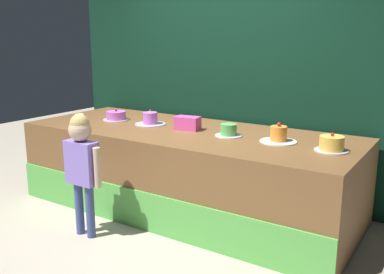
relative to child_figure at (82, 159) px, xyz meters
name	(u,v)px	position (x,y,z in m)	size (l,w,h in m)	color
ground_plane	(147,231)	(0.43, 0.39, -0.75)	(12.00, 12.00, 0.00)	#BCB29E
stage_platform	(186,170)	(0.43, 1.07, -0.31)	(3.56, 1.39, 0.87)	brown
curtain_backdrop	(224,58)	(0.43, 1.86, 0.84)	(4.25, 0.08, 3.17)	black
child_figure	(82,159)	(0.00, 0.00, 0.00)	(0.45, 0.20, 1.16)	#3F4C8C
pink_box	(188,123)	(0.43, 1.09, 0.19)	(0.26, 0.15, 0.14)	#E14DA5
donut	(80,115)	(-1.09, 0.99, 0.14)	(0.12, 0.12, 0.04)	beige
cake_far_left	(116,116)	(-0.58, 1.09, 0.17)	(0.31, 0.31, 0.13)	silver
cake_left	(150,120)	(-0.08, 1.10, 0.18)	(0.35, 0.35, 0.18)	silver
cake_center	(229,131)	(0.93, 1.06, 0.18)	(0.27, 0.27, 0.12)	silver
cake_right	(278,136)	(1.44, 1.10, 0.18)	(0.34, 0.34, 0.19)	white
cake_far_right	(332,144)	(1.94, 1.04, 0.19)	(0.29, 0.29, 0.16)	silver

